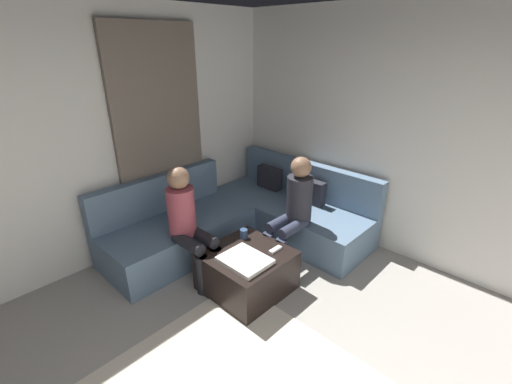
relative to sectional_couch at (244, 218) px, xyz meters
name	(u,v)px	position (x,y,z in m)	size (l,w,h in m)	color
wall_back	(477,151)	(2.08, 1.06, 1.07)	(6.00, 0.12, 2.70)	silver
wall_left	(30,154)	(-0.86, -1.88, 1.07)	(0.12, 6.00, 2.70)	silver
curtain_panel	(161,140)	(-0.76, -0.58, 0.97)	(0.06, 1.10, 2.50)	#726659
sectional_couch	(244,218)	(0.00, 0.00, 0.00)	(2.10, 2.55, 0.87)	slate
ottoman	(247,271)	(0.72, -0.66, -0.07)	(0.76, 0.76, 0.42)	black
folded_blanket	(245,260)	(0.82, -0.78, 0.16)	(0.44, 0.36, 0.04)	white
coffee_mug	(244,234)	(0.50, -0.48, 0.19)	(0.08, 0.08, 0.10)	#334C72
game_remote	(275,250)	(0.90, -0.44, 0.15)	(0.05, 0.15, 0.02)	white
person_on_couch_back	(294,207)	(0.72, 0.06, 0.38)	(0.30, 0.60, 1.20)	#2D3347
person_on_couch_side	(188,221)	(0.15, -0.92, 0.38)	(0.60, 0.30, 1.20)	black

